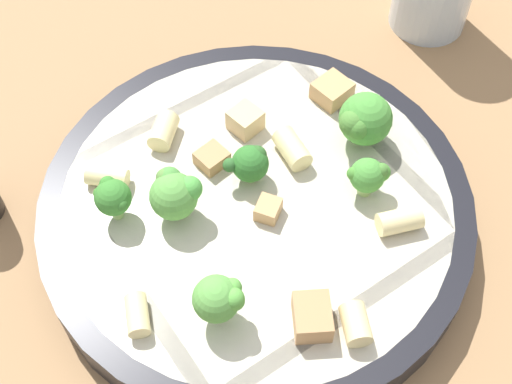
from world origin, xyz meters
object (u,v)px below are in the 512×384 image
Objects in this scene: rigatoni_2 at (356,324)px; rigatoni_3 at (400,221)px; broccoli_floret_3 at (220,299)px; broccoli_floret_5 at (369,175)px; rigatoni_1 at (107,177)px; broccoli_floret_1 at (113,197)px; pasta_bowl at (256,211)px; broccoli_floret_4 at (245,164)px; chicken_chunk_0 at (245,120)px; broccoli_floret_2 at (175,195)px; chicken_chunk_1 at (312,317)px; chicken_chunk_2 at (332,91)px; chicken_chunk_3 at (212,158)px; rigatoni_5 at (163,131)px; rigatoni_4 at (137,315)px; rigatoni_0 at (292,149)px; broccoli_floret_0 at (364,120)px; chicken_chunk_4 at (268,209)px.

rigatoni_2 is 0.83× the size of rigatoni_3.
broccoli_floret_5 is at bearing 31.87° from broccoli_floret_3.
broccoli_floret_1 is at bearing -83.19° from rigatoni_1.
pasta_bowl is 9.62× the size of broccoli_floret_5.
chicken_chunk_0 is (0.01, 0.04, -0.01)m from broccoli_floret_4.
broccoli_floret_2 is at bearing -132.96° from chicken_chunk_0.
chicken_chunk_1 is (-0.07, -0.05, 0.00)m from rigatoni_3.
pasta_bowl is 10.33× the size of rigatoni_3.
broccoli_floret_5 is 1.08× the size of rigatoni_1.
chicken_chunk_3 is (-0.10, -0.04, -0.00)m from chicken_chunk_2.
rigatoni_3 is at bearing -37.29° from rigatoni_5.
broccoli_floret_3 is 1.53× the size of rigatoni_4.
broccoli_floret_5 is at bearing 69.26° from rigatoni_2.
broccoli_floret_3 is (-0.04, -0.08, 0.04)m from pasta_bowl.
rigatoni_0 is at bearing -5.79° from chicken_chunk_3.
rigatoni_3 is at bearing -24.93° from pasta_bowl.
broccoli_floret_5 is 0.18m from rigatoni_1.
chicken_chunk_1 is (-0.07, -0.13, -0.01)m from broccoli_floret_0.
pasta_bowl is 0.10m from rigatoni_1.
broccoli_floret_5 is 1.50× the size of chicken_chunk_0.
chicken_chunk_2 is 1.48× the size of chicken_chunk_4.
rigatoni_4 is (-0.13, 0.03, -0.00)m from rigatoni_2.
broccoli_floret_1 is at bearing -157.01° from chicken_chunk_2.
chicken_chunk_3 is at bearing 137.98° from broccoli_floret_4.
rigatoni_5 is (0.04, 0.03, 0.00)m from rigatoni_1.
broccoli_floret_4 is 1.50× the size of chicken_chunk_0.
broccoli_floret_5 is (0.08, -0.03, 0.00)m from broccoli_floret_4.
broccoli_floret_1 is 0.10m from chicken_chunk_4.
broccoli_floret_0 is 1.41× the size of rigatoni_0.
pasta_bowl is 8.84× the size of broccoli_floret_1.
broccoli_floret_2 is 0.06m from chicken_chunk_4.
broccoli_floret_5 reaches higher than chicken_chunk_3.
rigatoni_2 is at bearing -127.48° from rigatoni_3.
rigatoni_2 and rigatoni_3 have the same top height.
broccoli_floret_0 is 0.15m from chicken_chunk_1.
broccoli_floret_4 is 1.55× the size of chicken_chunk_3.
broccoli_floret_5 is 0.04m from rigatoni_3.
chicken_chunk_3 is (0.07, 0.03, -0.02)m from broccoli_floret_1.
chicken_chunk_4 is (0.01, -0.01, 0.02)m from pasta_bowl.
broccoli_floret_5 reaches higher than chicken_chunk_2.
rigatoni_4 is 1.49× the size of chicken_chunk_4.
broccoli_floret_1 is 0.87× the size of broccoli_floret_3.
rigatoni_5 is at bearing 35.51° from rigatoni_1.
pasta_bowl is at bearing -20.28° from rigatoni_1.
broccoli_floret_5 is at bearing -19.50° from broccoli_floret_4.
broccoli_floret_1 is 1.13× the size of rigatoni_0.
broccoli_floret_0 is 2.48× the size of chicken_chunk_4.
broccoli_floret_2 is 1.89× the size of chicken_chunk_3.
chicken_chunk_2 is at bearing 52.88° from chicken_chunk_4.
broccoli_floret_1 reaches higher than pasta_bowl.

